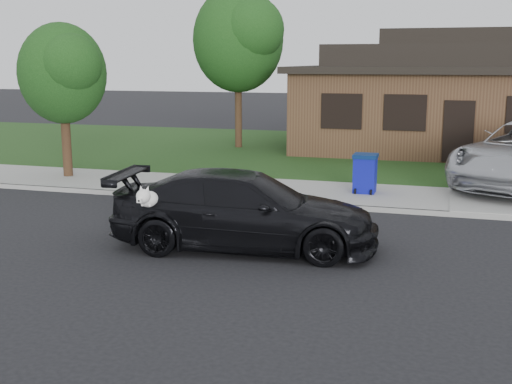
# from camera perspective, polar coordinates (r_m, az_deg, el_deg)

# --- Properties ---
(ground) EXTENTS (120.00, 120.00, 0.00)m
(ground) POSITION_cam_1_polar(r_m,az_deg,el_deg) (12.84, -0.16, -4.64)
(ground) COLOR black
(ground) RESTS_ON ground
(sidewalk) EXTENTS (60.00, 3.00, 0.12)m
(sidewalk) POSITION_cam_1_polar(r_m,az_deg,el_deg) (17.54, 4.47, -0.05)
(sidewalk) COLOR gray
(sidewalk) RESTS_ON ground
(curb) EXTENTS (60.00, 0.12, 0.12)m
(curb) POSITION_cam_1_polar(r_m,az_deg,el_deg) (16.10, 3.37, -1.08)
(curb) COLOR gray
(curb) RESTS_ON ground
(lawn) EXTENTS (60.00, 13.00, 0.13)m
(lawn) POSITION_cam_1_polar(r_m,az_deg,el_deg) (25.31, 8.21, 3.47)
(lawn) COLOR #193814
(lawn) RESTS_ON ground
(sedan) EXTENTS (5.32, 2.67, 1.50)m
(sedan) POSITION_cam_1_polar(r_m,az_deg,el_deg) (12.42, -1.05, -1.63)
(sedan) COLOR black
(sedan) RESTS_ON ground
(recycling_bin) EXTENTS (0.64, 0.68, 1.04)m
(recycling_bin) POSITION_cam_1_polar(r_m,az_deg,el_deg) (17.38, 9.67, 1.67)
(recycling_bin) COLOR #0D1193
(recycling_bin) RESTS_ON sidewalk
(house) EXTENTS (12.60, 8.60, 4.65)m
(house) POSITION_cam_1_polar(r_m,az_deg,el_deg) (26.86, 17.51, 7.96)
(house) COLOR #422B1C
(house) RESTS_ON ground
(tree_0) EXTENTS (3.78, 3.60, 6.34)m
(tree_0) POSITION_cam_1_polar(r_m,az_deg,el_deg) (25.92, -1.34, 13.55)
(tree_0) COLOR #332114
(tree_0) RESTS_ON ground
(tree_2) EXTENTS (2.73, 2.60, 4.59)m
(tree_2) POSITION_cam_1_polar(r_m,az_deg,el_deg) (20.12, -16.69, 10.20)
(tree_2) COLOR #332114
(tree_2) RESTS_ON ground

